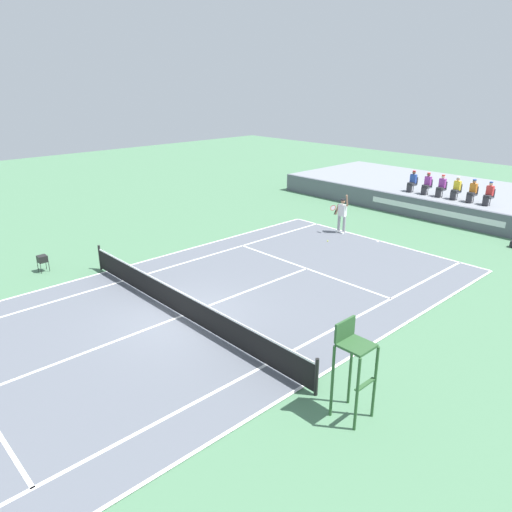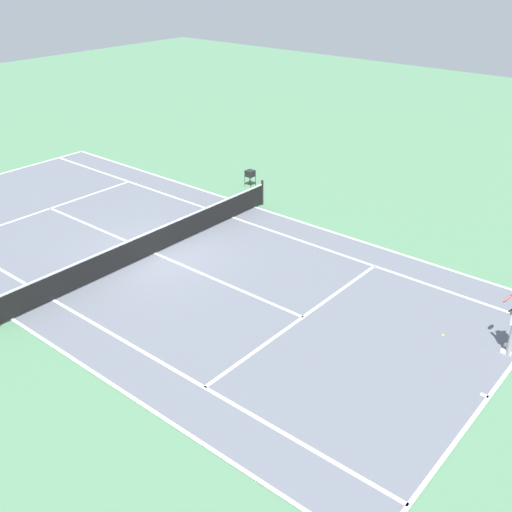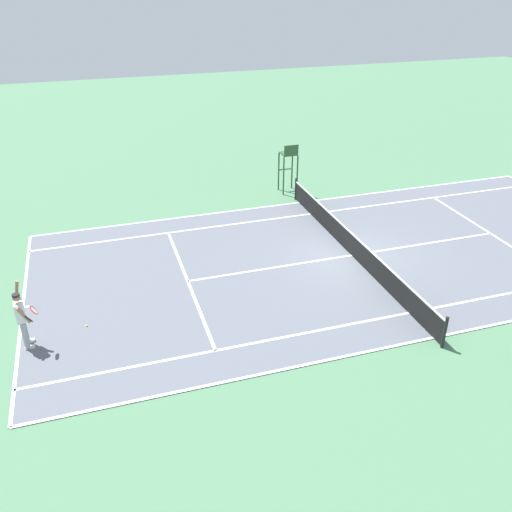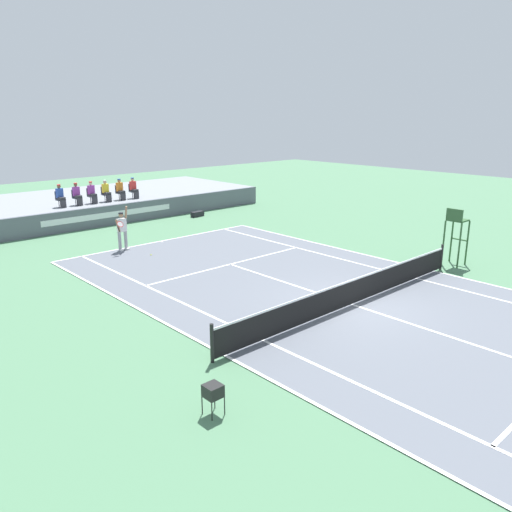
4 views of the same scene
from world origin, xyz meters
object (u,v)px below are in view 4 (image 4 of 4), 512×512
Objects in this scene: spectator_seated_1 at (77,194)px; equipment_bag at (197,214)px; spectator_seated_3 at (106,191)px; umpire_chair at (456,229)px; tennis_ball at (151,255)px; spectator_seated_0 at (60,196)px; spectator_seated_2 at (92,193)px; spectator_seated_4 at (120,190)px; ball_hopper at (213,390)px; spectator_seated_5 at (134,188)px; tennis_player at (122,230)px.

spectator_seated_1 is 1.36× the size of equipment_bag.
spectator_seated_3 is 0.52× the size of umpire_chair.
spectator_seated_0 is at bearing 93.32° from tennis_ball.
spectator_seated_1 is at bearing 86.92° from tennis_ball.
spectator_seated_2 is 1.00× the size of spectator_seated_4.
ball_hopper reaches higher than equipment_bag.
spectator_seated_4 is 22.22m from ball_hopper.
tennis_ball is (0.50, -8.55, -1.73)m from spectator_seated_0.
umpire_chair is at bearing -70.77° from spectator_seated_3.
spectator_seated_4 is (3.67, 0.00, 0.00)m from spectator_seated_0.
spectator_seated_2 is at bearing 180.00° from spectator_seated_5.
spectator_seated_3 is (2.75, 0.00, 0.00)m from spectator_seated_0.
spectator_seated_2 is (1.86, 0.00, 0.00)m from spectator_seated_0.
spectator_seated_5 is at bearing 64.53° from tennis_ball.
ball_hopper is (-6.10, -20.36, -1.20)m from spectator_seated_1.
spectator_seated_0 is 0.61× the size of tennis_player.
spectator_seated_4 is 1.81× the size of ball_hopper.
spectator_seated_1 is 0.61× the size of tennis_player.
spectator_seated_1 and spectator_seated_4 have the same top height.
umpire_chair is (8.70, -9.94, 1.52)m from tennis_ball.
equipment_bag is (7.40, 4.23, -0.83)m from tennis_player.
spectator_seated_3 is 1.00× the size of spectator_seated_4.
spectator_seated_0 is 1.86m from spectator_seated_2.
spectator_seated_2 reaches higher than ball_hopper.
tennis_player is at bearing -123.47° from spectator_seated_5.
tennis_player is 8.57m from equipment_bag.
spectator_seated_3 is at bearing 0.00° from spectator_seated_0.
umpire_chair is at bearing -48.80° from tennis_ball.
tennis_player reaches higher than ball_hopper.
spectator_seated_4 reaches higher than equipment_bag.
spectator_seated_0 is 4.57m from spectator_seated_5.
spectator_seated_5 is 4.21m from equipment_bag.
spectator_seated_0 is 1.00× the size of spectator_seated_3.
spectator_seated_2 is at bearing 80.96° from tennis_ball.
ball_hopper is (-5.17, -13.48, -0.42)m from tennis_player.
spectator_seated_4 is 4.87m from equipment_bag.
umpire_chair is (9.18, -11.61, 0.56)m from tennis_player.
spectator_seated_4 is at bearing 144.78° from equipment_bag.
spectator_seated_3 and spectator_seated_5 have the same top height.
tennis_ball is (-3.17, -8.55, -1.73)m from spectator_seated_4.
umpire_chair reaches higher than spectator_seated_0.
spectator_seated_3 is (1.79, 0.00, 0.00)m from spectator_seated_1.
spectator_seated_1 is 1.00× the size of spectator_seated_5.
umpire_chair is at bearing -63.56° from spectator_seated_0.
spectator_seated_1 is 18.60× the size of tennis_ball.
spectator_seated_0 is 20.65m from umpire_chair.
spectator_seated_0 is at bearing 160.36° from equipment_bag.
spectator_seated_0 is at bearing 180.00° from spectator_seated_4.
spectator_seated_1 and spectator_seated_2 have the same top height.
umpire_chair is at bearing -75.96° from spectator_seated_5.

